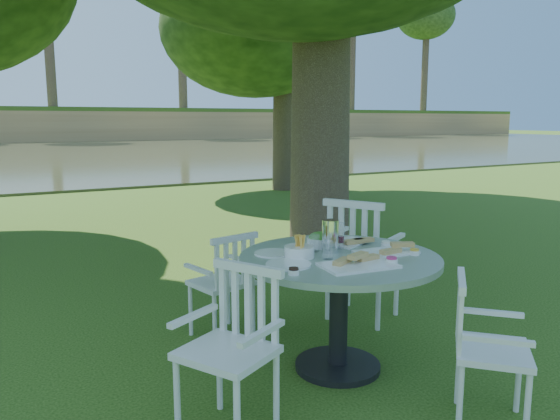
% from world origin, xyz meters
% --- Properties ---
extents(ground, '(140.00, 140.00, 0.00)m').
position_xyz_m(ground, '(0.00, 0.00, 0.00)').
color(ground, '#1F400D').
rests_on(ground, ground).
extents(table, '(1.28, 1.28, 0.77)m').
position_xyz_m(table, '(-0.29, -1.10, 0.60)').
color(table, black).
rests_on(table, ground).
extents(chair_ne, '(0.66, 0.67, 1.00)m').
position_xyz_m(chair_ne, '(0.35, -0.46, 0.59)').
color(chair_ne, silver).
rests_on(chair_ne, ground).
extents(chair_nw, '(0.48, 0.46, 0.80)m').
position_xyz_m(chair_nw, '(-0.71, -0.28, 0.47)').
color(chair_nw, silver).
rests_on(chair_nw, ground).
extents(chair_sw, '(0.57, 0.58, 0.87)m').
position_xyz_m(chair_sw, '(-1.16, -1.39, 0.51)').
color(chair_sw, silver).
rests_on(chair_sw, ground).
extents(chair_se, '(0.56, 0.56, 0.80)m').
position_xyz_m(chair_se, '(-0.02, -1.98, 0.47)').
color(chair_se, silver).
rests_on(chair_se, ground).
extents(tableware, '(1.04, 0.83, 0.22)m').
position_xyz_m(tableware, '(-0.33, -1.04, 0.81)').
color(tableware, white).
rests_on(tableware, table).
extents(river, '(100.00, 28.00, 0.12)m').
position_xyz_m(river, '(0.00, 23.00, 0.00)').
color(river, '#363A22').
rests_on(river, ground).
extents(far_bank, '(100.00, 18.00, 15.20)m').
position_xyz_m(far_bank, '(0.28, 41.12, 7.25)').
color(far_bank, '#A37C4C').
rests_on(far_bank, ground).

